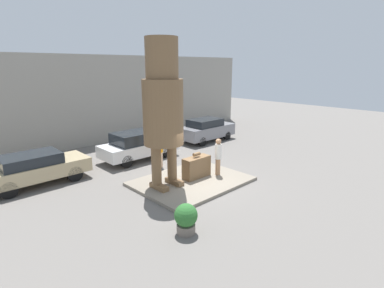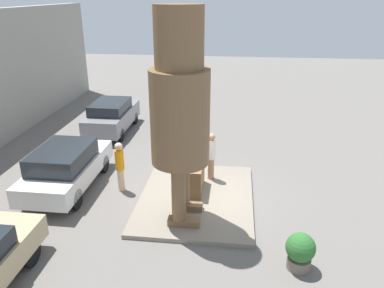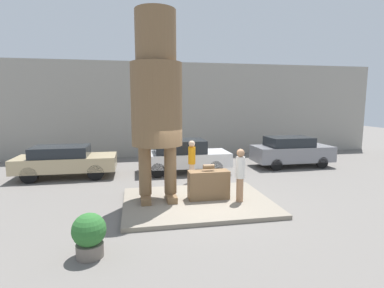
{
  "view_description": "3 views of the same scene",
  "coord_description": "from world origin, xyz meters",
  "px_view_note": "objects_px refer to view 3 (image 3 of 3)",
  "views": [
    {
      "loc": [
        -8.67,
        -9.07,
        5.11
      ],
      "look_at": [
        -0.13,
        -0.16,
        1.85
      ],
      "focal_mm": 28.0,
      "sensor_mm": 36.0,
      "label": 1
    },
    {
      "loc": [
        -10.8,
        -1.15,
        6.43
      ],
      "look_at": [
        -0.34,
        0.11,
        2.13
      ],
      "focal_mm": 35.0,
      "sensor_mm": 36.0,
      "label": 2
    },
    {
      "loc": [
        -1.99,
        -9.36,
        3.36
      ],
      "look_at": [
        -0.17,
        0.07,
        2.01
      ],
      "focal_mm": 28.0,
      "sensor_mm": 36.0,
      "label": 3
    }
  ],
  "objects_px": {
    "statue_figure": "(157,93)",
    "worker_hivis": "(192,160)",
    "planter_pot": "(89,234)",
    "giant_suitcase": "(209,184)",
    "tourist": "(240,173)",
    "parked_car_tan": "(65,160)",
    "parked_car_grey": "(291,151)",
    "parked_car_white": "(183,155)"
  },
  "relations": [
    {
      "from": "statue_figure",
      "to": "worker_hivis",
      "type": "relative_size",
      "value": 3.38
    },
    {
      "from": "planter_pot",
      "to": "worker_hivis",
      "type": "height_order",
      "value": "worker_hivis"
    },
    {
      "from": "giant_suitcase",
      "to": "planter_pot",
      "type": "height_order",
      "value": "giant_suitcase"
    },
    {
      "from": "statue_figure",
      "to": "tourist",
      "type": "distance_m",
      "value": 3.73
    },
    {
      "from": "parked_car_tan",
      "to": "parked_car_grey",
      "type": "distance_m",
      "value": 11.11
    },
    {
      "from": "parked_car_white",
      "to": "parked_car_grey",
      "type": "xyz_separation_m",
      "value": [
        5.79,
        0.25,
        -0.01
      ]
    },
    {
      "from": "planter_pot",
      "to": "worker_hivis",
      "type": "distance_m",
      "value": 6.5
    },
    {
      "from": "statue_figure",
      "to": "tourist",
      "type": "height_order",
      "value": "statue_figure"
    },
    {
      "from": "giant_suitcase",
      "to": "tourist",
      "type": "xyz_separation_m",
      "value": [
        0.93,
        -0.47,
        0.47
      ]
    },
    {
      "from": "tourist",
      "to": "statue_figure",
      "type": "bearing_deg",
      "value": 164.93
    },
    {
      "from": "statue_figure",
      "to": "giant_suitcase",
      "type": "relative_size",
      "value": 4.44
    },
    {
      "from": "parked_car_white",
      "to": "statue_figure",
      "type": "bearing_deg",
      "value": -109.73
    },
    {
      "from": "giant_suitcase",
      "to": "parked_car_grey",
      "type": "distance_m",
      "value": 7.36
    },
    {
      "from": "statue_figure",
      "to": "parked_car_white",
      "type": "height_order",
      "value": "statue_figure"
    },
    {
      "from": "tourist",
      "to": "parked_car_white",
      "type": "height_order",
      "value": "tourist"
    },
    {
      "from": "planter_pot",
      "to": "parked_car_grey",
      "type": "bearing_deg",
      "value": 40.43
    },
    {
      "from": "worker_hivis",
      "to": "planter_pot",
      "type": "bearing_deg",
      "value": -121.0
    },
    {
      "from": "parked_car_grey",
      "to": "worker_hivis",
      "type": "distance_m",
      "value": 6.11
    },
    {
      "from": "tourist",
      "to": "parked_car_white",
      "type": "bearing_deg",
      "value": 102.35
    },
    {
      "from": "parked_car_white",
      "to": "tourist",
      "type": "bearing_deg",
      "value": -77.65
    },
    {
      "from": "tourist",
      "to": "parked_car_white",
      "type": "distance_m",
      "value": 5.06
    },
    {
      "from": "parked_car_white",
      "to": "parked_car_grey",
      "type": "bearing_deg",
      "value": 2.5
    },
    {
      "from": "parked_car_tan",
      "to": "planter_pot",
      "type": "bearing_deg",
      "value": -74.66
    },
    {
      "from": "parked_car_tan",
      "to": "parked_car_grey",
      "type": "relative_size",
      "value": 1.06
    },
    {
      "from": "statue_figure",
      "to": "giant_suitcase",
      "type": "height_order",
      "value": "statue_figure"
    },
    {
      "from": "tourist",
      "to": "parked_car_grey",
      "type": "relative_size",
      "value": 0.43
    },
    {
      "from": "parked_car_white",
      "to": "parked_car_grey",
      "type": "relative_size",
      "value": 1.06
    },
    {
      "from": "parked_car_tan",
      "to": "parked_car_white",
      "type": "height_order",
      "value": "parked_car_white"
    },
    {
      "from": "statue_figure",
      "to": "parked_car_grey",
      "type": "xyz_separation_m",
      "value": [
        7.31,
        4.49,
        -2.84
      ]
    },
    {
      "from": "planter_pot",
      "to": "parked_car_tan",
      "type": "bearing_deg",
      "value": 105.34
    },
    {
      "from": "tourist",
      "to": "planter_pot",
      "type": "distance_m",
      "value": 5.06
    },
    {
      "from": "tourist",
      "to": "parked_car_tan",
      "type": "height_order",
      "value": "tourist"
    },
    {
      "from": "parked_car_tan",
      "to": "worker_hivis",
      "type": "height_order",
      "value": "worker_hivis"
    },
    {
      "from": "parked_car_grey",
      "to": "worker_hivis",
      "type": "height_order",
      "value": "worker_hivis"
    },
    {
      "from": "tourist",
      "to": "parked_car_white",
      "type": "relative_size",
      "value": 0.41
    },
    {
      "from": "parked_car_grey",
      "to": "planter_pot",
      "type": "height_order",
      "value": "parked_car_grey"
    },
    {
      "from": "parked_car_white",
      "to": "parked_car_grey",
      "type": "distance_m",
      "value": 5.79
    },
    {
      "from": "planter_pot",
      "to": "tourist",
      "type": "bearing_deg",
      "value": 30.09
    },
    {
      "from": "giant_suitcase",
      "to": "parked_car_tan",
      "type": "xyz_separation_m",
      "value": [
        -5.47,
        4.49,
        0.16
      ]
    },
    {
      "from": "giant_suitcase",
      "to": "tourist",
      "type": "relative_size",
      "value": 0.78
    },
    {
      "from": "parked_car_white",
      "to": "worker_hivis",
      "type": "relative_size",
      "value": 2.41
    },
    {
      "from": "planter_pot",
      "to": "giant_suitcase",
      "type": "bearing_deg",
      "value": 41.21
    }
  ]
}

